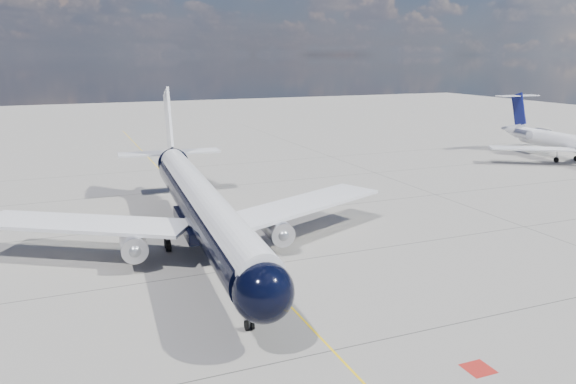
% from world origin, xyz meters
% --- Properties ---
extents(ground, '(320.00, 320.00, 0.00)m').
position_xyz_m(ground, '(0.00, 30.00, 0.00)').
color(ground, gray).
rests_on(ground, ground).
extents(taxiway_centerline, '(0.16, 160.00, 0.01)m').
position_xyz_m(taxiway_centerline, '(0.00, 25.00, 0.00)').
color(taxiway_centerline, yellow).
rests_on(taxiway_centerline, ground).
extents(red_marking, '(1.60, 1.60, 0.01)m').
position_xyz_m(red_marking, '(6.80, -10.00, 0.00)').
color(red_marking, maroon).
rests_on(red_marking, ground).
extents(main_airliner, '(39.09, 47.67, 13.77)m').
position_xyz_m(main_airliner, '(-2.75, 16.78, 4.27)').
color(main_airliner, black).
rests_on(main_airliner, ground).
extents(regional_jet, '(27.79, 31.99, 10.83)m').
position_xyz_m(regional_jet, '(64.59, 36.67, 3.42)').
color(regional_jet, white).
rests_on(regional_jet, ground).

